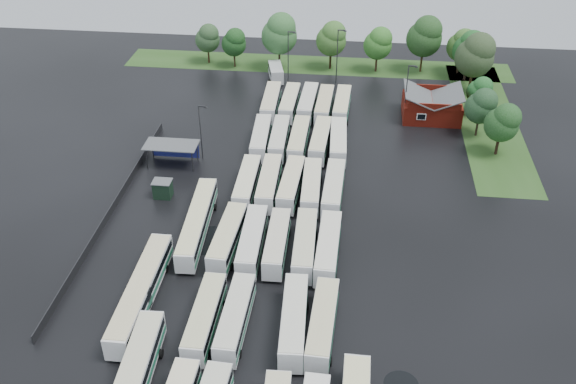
# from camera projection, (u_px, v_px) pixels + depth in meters

# --- Properties ---
(ground) EXTENTS (160.00, 160.00, 0.00)m
(ground) POSITION_uv_depth(u_px,v_px,m) (262.00, 259.00, 80.77)
(ground) COLOR black
(ground) RESTS_ON ground
(brick_building) EXTENTS (10.07, 8.60, 5.39)m
(brick_building) POSITION_uv_depth(u_px,v_px,m) (431.00, 108.00, 113.03)
(brick_building) COLOR maroon
(brick_building) RESTS_ON ground
(wash_shed) EXTENTS (8.20, 4.20, 3.58)m
(wash_shed) POSITION_uv_depth(u_px,v_px,m) (172.00, 146.00, 99.05)
(wash_shed) COLOR #2D2D30
(wash_shed) RESTS_ON ground
(utility_hut) EXTENTS (2.70, 2.20, 2.62)m
(utility_hut) POSITION_uv_depth(u_px,v_px,m) (163.00, 189.00, 92.04)
(utility_hut) COLOR black
(utility_hut) RESTS_ON ground
(grass_strip_north) EXTENTS (80.00, 10.00, 0.01)m
(grass_strip_north) POSITION_uv_depth(u_px,v_px,m) (316.00, 65.00, 134.43)
(grass_strip_north) COLOR #284A19
(grass_strip_north) RESTS_ON ground
(grass_strip_east) EXTENTS (10.00, 50.00, 0.01)m
(grass_strip_east) POSITION_uv_depth(u_px,v_px,m) (487.00, 120.00, 113.13)
(grass_strip_east) COLOR #284A19
(grass_strip_east) RESTS_ON ground
(west_fence) EXTENTS (0.10, 50.00, 1.20)m
(west_fence) POSITION_uv_depth(u_px,v_px,m) (112.00, 208.00, 89.18)
(west_fence) COLOR #2D2D30
(west_fence) RESTS_ON ground
(bus_r1c0) EXTENTS (2.59, 11.84, 3.29)m
(bus_r1c0) POSITION_uv_depth(u_px,v_px,m) (205.00, 317.00, 69.61)
(bus_r1c0) COLOR silver
(bus_r1c0) RESTS_ON ground
(bus_r1c1) EXTENTS (2.73, 11.89, 3.30)m
(bus_r1c1) POSITION_uv_depth(u_px,v_px,m) (235.00, 318.00, 69.54)
(bus_r1c1) COLOR silver
(bus_r1c1) RESTS_ON ground
(bus_r1c3) EXTENTS (3.18, 12.40, 3.42)m
(bus_r1c3) POSITION_uv_depth(u_px,v_px,m) (294.00, 321.00, 69.10)
(bus_r1c3) COLOR silver
(bus_r1c3) RESTS_ON ground
(bus_r1c4) EXTENTS (3.01, 12.07, 3.34)m
(bus_r1c4) POSITION_uv_depth(u_px,v_px,m) (323.00, 324.00, 68.78)
(bus_r1c4) COLOR silver
(bus_r1c4) RESTS_ON ground
(bus_r2c0) EXTENTS (3.13, 12.24, 3.38)m
(bus_r2c0) POSITION_uv_depth(u_px,v_px,m) (228.00, 238.00, 81.44)
(bus_r2c0) COLOR silver
(bus_r2c0) RESTS_ON ground
(bus_r2c1) EXTENTS (2.86, 12.30, 3.41)m
(bus_r2c1) POSITION_uv_depth(u_px,v_px,m) (252.00, 241.00, 80.87)
(bus_r2c1) COLOR silver
(bus_r2c1) RESTS_ON ground
(bus_r2c2) EXTENTS (2.65, 11.70, 3.25)m
(bus_r2c2) POSITION_uv_depth(u_px,v_px,m) (277.00, 243.00, 80.70)
(bus_r2c2) COLOR silver
(bus_r2c2) RESTS_ON ground
(bus_r2c3) EXTENTS (2.91, 12.24, 3.39)m
(bus_r2c3) POSITION_uv_depth(u_px,v_px,m) (305.00, 245.00, 80.26)
(bus_r2c3) COLOR silver
(bus_r2c3) RESTS_ON ground
(bus_r2c4) EXTENTS (2.84, 12.31, 3.41)m
(bus_r2c4) POSITION_uv_depth(u_px,v_px,m) (328.00, 248.00, 79.72)
(bus_r2c4) COLOR silver
(bus_r2c4) RESTS_ON ground
(bus_r3c0) EXTENTS (2.70, 11.96, 3.32)m
(bus_r3c0) POSITION_uv_depth(u_px,v_px,m) (247.00, 183.00, 92.33)
(bus_r3c0) COLOR silver
(bus_r3c0) RESTS_ON ground
(bus_r3c1) EXTENTS (2.81, 12.21, 3.39)m
(bus_r3c1) POSITION_uv_depth(u_px,v_px,m) (269.00, 183.00, 92.31)
(bus_r3c1) COLOR silver
(bus_r3c1) RESTS_ON ground
(bus_r3c2) EXTENTS (3.00, 12.05, 3.33)m
(bus_r3c2) POSITION_uv_depth(u_px,v_px,m) (291.00, 184.00, 92.12)
(bus_r3c2) COLOR silver
(bus_r3c2) RESTS_ON ground
(bus_r3c3) EXTENTS (2.89, 11.96, 3.31)m
(bus_r3c3) POSITION_uv_depth(u_px,v_px,m) (311.00, 187.00, 91.55)
(bus_r3c3) COLOR silver
(bus_r3c3) RESTS_ON ground
(bus_r3c4) EXTENTS (2.90, 12.26, 3.39)m
(bus_r3c4) POSITION_uv_depth(u_px,v_px,m) (333.00, 189.00, 91.09)
(bus_r3c4) COLOR silver
(bus_r3c4) RESTS_ON ground
(bus_r4c0) EXTENTS (3.12, 12.03, 3.32)m
(bus_r4c0) POSITION_uv_depth(u_px,v_px,m) (261.00, 138.00, 103.78)
(bus_r4c0) COLOR silver
(bus_r4c0) RESTS_ON ground
(bus_r4c1) EXTENTS (2.80, 11.81, 3.27)m
(bus_r4c1) POSITION_uv_depth(u_px,v_px,m) (279.00, 138.00, 103.71)
(bus_r4c1) COLOR silver
(bus_r4c1) RESTS_ON ground
(bus_r4c2) EXTENTS (2.67, 12.15, 3.38)m
(bus_r4c2) POSITION_uv_depth(u_px,v_px,m) (299.00, 140.00, 103.19)
(bus_r4c2) COLOR silver
(bus_r4c2) RESTS_ON ground
(bus_r4c3) EXTENTS (3.03, 12.13, 3.35)m
(bus_r4c3) POSITION_uv_depth(u_px,v_px,m) (320.00, 140.00, 103.08)
(bus_r4c3) COLOR silver
(bus_r4c3) RESTS_ON ground
(bus_r4c4) EXTENTS (3.02, 12.23, 3.38)m
(bus_r4c4) POSITION_uv_depth(u_px,v_px,m) (338.00, 142.00, 102.66)
(bus_r4c4) COLOR silver
(bus_r4c4) RESTS_ON ground
(bus_r5c0) EXTENTS (2.94, 12.39, 3.43)m
(bus_r5c0) POSITION_uv_depth(u_px,v_px,m) (271.00, 102.00, 114.80)
(bus_r5c0) COLOR silver
(bus_r5c0) RESTS_ON ground
(bus_r5c1) EXTENTS (2.77, 12.00, 3.33)m
(bus_r5c1) POSITION_uv_depth(u_px,v_px,m) (290.00, 103.00, 114.80)
(bus_r5c1) COLOR silver
(bus_r5c1) RESTS_ON ground
(bus_r5c2) EXTENTS (2.95, 12.21, 3.38)m
(bus_r5c2) POSITION_uv_depth(u_px,v_px,m) (308.00, 103.00, 114.72)
(bus_r5c2) COLOR silver
(bus_r5c2) RESTS_ON ground
(bus_r5c3) EXTENTS (2.89, 11.98, 3.32)m
(bus_r5c3) POSITION_uv_depth(u_px,v_px,m) (324.00, 105.00, 114.09)
(bus_r5c3) COLOR silver
(bus_r5c3) RESTS_ON ground
(bus_r5c4) EXTENTS (2.94, 11.96, 3.31)m
(bus_r5c4) POSITION_uv_depth(u_px,v_px,m) (342.00, 105.00, 114.02)
(bus_r5c4) COLOR silver
(bus_r5c4) RESTS_ON ground
(artic_bus_west_b) EXTENTS (3.31, 17.72, 3.27)m
(artic_bus_west_b) POSITION_uv_depth(u_px,v_px,m) (197.00, 222.00, 84.33)
(artic_bus_west_b) COLOR silver
(artic_bus_west_b) RESTS_ON ground
(artic_bus_west_c) EXTENTS (2.70, 18.26, 3.39)m
(artic_bus_west_c) POSITION_uv_depth(u_px,v_px,m) (141.00, 292.00, 72.95)
(artic_bus_west_c) COLOR silver
(artic_bus_west_c) RESTS_ON ground
(minibus) EXTENTS (3.90, 7.01, 2.89)m
(minibus) POSITION_uv_depth(u_px,v_px,m) (276.00, 72.00, 127.18)
(minibus) COLOR silver
(minibus) RESTS_ON ground
(tree_north_0) EXTENTS (5.12, 5.12, 8.48)m
(tree_north_0) POSITION_uv_depth(u_px,v_px,m) (208.00, 38.00, 132.52)
(tree_north_0) COLOR #371F12
(tree_north_0) RESTS_ON ground
(tree_north_1) EXTENTS (5.03, 5.03, 8.33)m
(tree_north_1) POSITION_uv_depth(u_px,v_px,m) (234.00, 42.00, 130.75)
(tree_north_1) COLOR #382918
(tree_north_1) RESTS_ON ground
(tree_north_2) EXTENTS (7.22, 7.22, 11.96)m
(tree_north_2) POSITION_uv_depth(u_px,v_px,m) (280.00, 33.00, 128.30)
(tree_north_2) COLOR #392C1E
(tree_north_2) RESTS_ON ground
(tree_north_3) EXTENTS (6.13, 6.13, 10.16)m
(tree_north_3) POSITION_uv_depth(u_px,v_px,m) (332.00, 38.00, 129.20)
(tree_north_3) COLOR black
(tree_north_3) RESTS_ON ground
(tree_north_4) EXTENTS (5.72, 5.72, 9.47)m
(tree_north_4) POSITION_uv_depth(u_px,v_px,m) (379.00, 43.00, 128.20)
(tree_north_4) COLOR #3B261A
(tree_north_4) RESTS_ON ground
(tree_north_5) EXTENTS (7.10, 7.10, 11.76)m
(tree_north_5) POSITION_uv_depth(u_px,v_px,m) (425.00, 36.00, 127.31)
(tree_north_5) COLOR #392814
(tree_north_5) RESTS_ON ground
(tree_north_6) EXTENTS (5.68, 5.68, 9.41)m
(tree_north_6) POSITION_uv_depth(u_px,v_px,m) (462.00, 45.00, 127.43)
(tree_north_6) COLOR black
(tree_north_6) RESTS_ON ground
(tree_east_0) EXTENTS (5.47, 5.44, 9.00)m
(tree_east_0) POSITION_uv_depth(u_px,v_px,m) (503.00, 122.00, 99.79)
(tree_east_0) COLOR black
(tree_east_0) RESTS_ON ground
(tree_east_1) EXTENTS (5.24, 5.24, 8.67)m
(tree_east_1) POSITION_uv_depth(u_px,v_px,m) (482.00, 106.00, 105.24)
(tree_east_1) COLOR black
(tree_east_1) RESTS_ON ground
(tree_east_2) EXTENTS (4.41, 4.38, 7.26)m
(tree_east_2) POSITION_uv_depth(u_px,v_px,m) (480.00, 90.00, 112.49)
(tree_east_2) COLOR black
(tree_east_2) RESTS_ON ground
(tree_east_3) EXTENTS (7.25, 7.25, 12.01)m
(tree_east_3) POSITION_uv_depth(u_px,v_px,m) (476.00, 55.00, 118.46)
(tree_east_3) COLOR #3D2819
(tree_east_3) RESTS_ON ground
(tree_east_4) EXTENTS (6.24, 6.24, 10.34)m
(tree_east_4) POSITION_uv_depth(u_px,v_px,m) (470.00, 48.00, 124.10)
(tree_east_4) COLOR black
(tree_east_4) RESTS_ON ground
(lamp_post_ne) EXTENTS (1.57, 0.31, 10.21)m
(lamp_post_ne) POSITION_uv_depth(u_px,v_px,m) (407.00, 89.00, 109.95)
(lamp_post_ne) COLOR #2D2D30
(lamp_post_ne) RESTS_ON ground
(lamp_post_nw) EXTENTS (1.42, 0.28, 9.20)m
(lamp_post_nw) POSITION_uv_depth(u_px,v_px,m) (201.00, 128.00, 98.99)
(lamp_post_nw) COLOR #2D2D30
(lamp_post_nw) RESTS_ON ground
(lamp_post_back_w) EXTENTS (1.63, 0.32, 10.58)m
(lamp_post_back_w) POSITION_uv_depth(u_px,v_px,m) (289.00, 54.00, 123.10)
(lamp_post_back_w) COLOR #2D2D30
(lamp_post_back_w) RESTS_ON ground
(lamp_post_back_e) EXTENTS (1.67, 0.33, 10.85)m
(lamp_post_back_e) POSITION_uv_depth(u_px,v_px,m) (338.00, 53.00, 123.21)
(lamp_post_back_e) COLOR #2D2D30
(lamp_post_back_e) RESTS_ON ground
(puddle_2) EXTENTS (6.29, 6.29, 0.01)m
(puddle_2) POSITION_uv_depth(u_px,v_px,m) (210.00, 240.00, 84.06)
(puddle_2) COLOR black
(puddle_2) RESTS_ON ground
(puddle_3) EXTENTS (4.59, 4.59, 0.01)m
(puddle_3) POSITION_uv_depth(u_px,v_px,m) (317.00, 265.00, 79.78)
(puddle_3) COLOR black
(puddle_3) RESTS_ON ground
(puddle_4) EXTENTS (3.55, 3.55, 0.01)m
(puddle_4) POSITION_uv_depth(u_px,v_px,m) (401.00, 384.00, 64.27)
(puddle_4) COLOR black
(puddle_4) RESTS_ON ground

